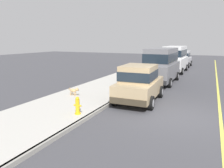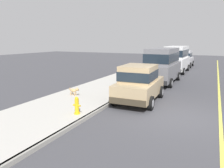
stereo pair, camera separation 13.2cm
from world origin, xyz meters
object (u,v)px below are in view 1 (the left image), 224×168
(dog_tan, at_px, (74,90))
(fire_hydrant, at_px, (78,106))
(car_silver_hatchback, at_px, (182,58))
(car_grey_van, at_px, (161,64))
(car_tan_hatchback, at_px, (139,83))
(car_white_van, at_px, (175,58))

(dog_tan, distance_m, fire_hydrant, 3.00)
(car_silver_hatchback, bearing_deg, car_grey_van, -90.78)
(car_silver_hatchback, height_order, fire_hydrant, car_silver_hatchback)
(car_tan_hatchback, relative_size, car_grey_van, 0.78)
(car_tan_hatchback, relative_size, dog_tan, 5.11)
(car_tan_hatchback, height_order, car_silver_hatchback, same)
(fire_hydrant, bearing_deg, car_grey_van, 80.69)
(car_grey_van, xyz_separation_m, car_white_van, (0.03, 6.00, 0.00))
(car_tan_hatchback, distance_m, fire_hydrant, 3.60)
(car_silver_hatchback, xyz_separation_m, dog_tan, (-3.42, -17.25, -0.55))
(car_tan_hatchback, height_order, car_grey_van, car_grey_van)
(car_silver_hatchback, relative_size, fire_hydrant, 5.30)
(car_grey_van, xyz_separation_m, dog_tan, (-3.27, -6.34, -0.97))
(car_white_van, bearing_deg, fire_hydrant, -95.66)
(dog_tan, bearing_deg, fire_hydrant, -52.18)
(car_silver_hatchback, xyz_separation_m, fire_hydrant, (-1.58, -19.63, -0.50))
(car_tan_hatchback, relative_size, fire_hydrant, 5.31)
(fire_hydrant, bearing_deg, car_tan_hatchback, 64.57)
(car_tan_hatchback, bearing_deg, fire_hydrant, -115.43)
(car_grey_van, xyz_separation_m, car_silver_hatchback, (0.15, 10.91, -0.42))
(car_grey_van, bearing_deg, car_white_van, 89.71)
(car_silver_hatchback, bearing_deg, car_tan_hatchback, -90.16)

